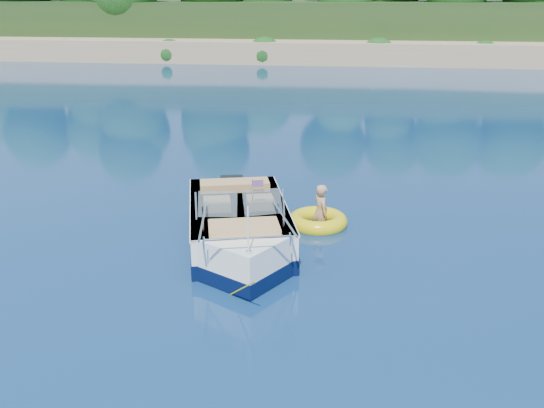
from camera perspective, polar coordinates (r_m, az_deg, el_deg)
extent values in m
plane|color=#091E41|center=(9.13, 11.06, -13.38)|extent=(160.00, 160.00, 0.00)
cube|color=#9C7F5A|center=(45.88, 8.41, 13.85)|extent=(170.00, 8.00, 2.00)
cube|color=#1C3214|center=(72.77, 8.18, 16.30)|extent=(170.00, 56.00, 6.00)
cylinder|color=black|center=(51.19, -13.02, 17.07)|extent=(0.44, 0.44, 3.20)
cylinder|color=black|center=(49.69, 8.52, 17.51)|extent=(0.44, 0.44, 3.60)
cube|color=white|center=(12.50, -3.19, -2.14)|extent=(2.75, 3.98, 1.00)
cube|color=white|center=(10.93, -2.53, -5.44)|extent=(1.85, 1.85, 1.00)
cube|color=black|center=(12.55, -3.18, -2.73)|extent=(2.79, 4.02, 0.29)
cube|color=black|center=(10.99, -2.52, -6.09)|extent=(1.89, 1.89, 0.29)
cube|color=tan|center=(12.66, -3.31, -0.48)|extent=(2.11, 2.83, 0.10)
cube|color=white|center=(12.33, -3.23, -0.10)|extent=(2.79, 3.98, 0.06)
cube|color=black|center=(14.34, -3.76, 0.92)|extent=(0.59, 0.45, 0.86)
cube|color=#8C9EA5|center=(11.59, -5.14, 0.00)|extent=(0.77, 0.33, 0.46)
cube|color=#8C9EA5|center=(11.64, -0.91, 0.17)|extent=(0.79, 0.52, 0.46)
cube|color=tan|center=(12.08, -5.19, -0.44)|extent=(0.64, 0.64, 0.38)
cube|color=tan|center=(12.13, -1.12, -0.26)|extent=(0.64, 0.64, 0.38)
cube|color=tan|center=(13.22, -3.53, 1.40)|extent=(1.57, 0.88, 0.36)
cube|color=tan|center=(10.90, -2.65, -2.74)|extent=(1.40, 1.01, 0.32)
cylinder|color=white|center=(9.90, -2.26, -2.44)|extent=(0.03, 0.03, 0.81)
cube|color=red|center=(11.51, -1.34, 1.95)|extent=(0.21, 0.07, 0.13)
cube|color=silver|center=(10.01, -2.21, -4.55)|extent=(0.11, 0.08, 0.05)
cylinder|color=gold|center=(9.91, -2.83, -7.95)|extent=(0.60, 0.86, 0.73)
torus|color=yellow|center=(13.37, 4.32, -1.63)|extent=(1.60, 1.60, 0.35)
torus|color=#B9090A|center=(13.36, 4.32, -1.56)|extent=(1.32, 1.32, 0.11)
imported|color=tan|center=(13.38, 4.50, -2.01)|extent=(0.62, 0.78, 1.41)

